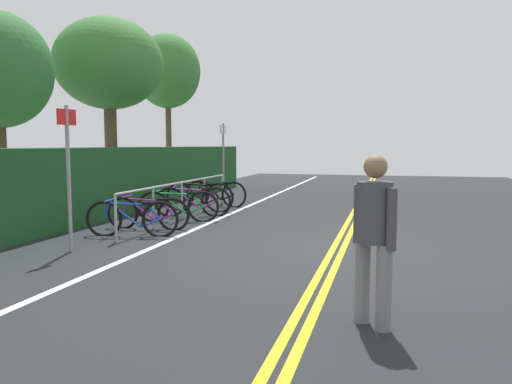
{
  "coord_description": "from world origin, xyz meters",
  "views": [
    {
      "loc": [
        -7.9,
        -0.76,
        1.66
      ],
      "look_at": [
        0.97,
        1.64,
        0.78
      ],
      "focal_mm": 34.66,
      "sensor_mm": 36.0,
      "label": 1
    }
  ],
  "objects_px": {
    "bicycle_3": "(193,202)",
    "tree_extra": "(168,72)",
    "bicycle_4": "(199,197)",
    "sign_post_far": "(223,155)",
    "bicycle_1": "(148,213)",
    "bike_rack": "(182,191)",
    "bicycle_0": "(132,218)",
    "tree_far_right": "(109,65)",
    "bicycle_2": "(178,206)",
    "bicycle_5": "(216,194)",
    "sign_post_near": "(68,164)",
    "pedestrian": "(374,230)"
  },
  "relations": [
    {
      "from": "bicycle_0",
      "to": "tree_extra",
      "type": "relative_size",
      "value": 0.3
    },
    {
      "from": "bicycle_1",
      "to": "tree_extra",
      "type": "distance_m",
      "value": 9.56
    },
    {
      "from": "sign_post_far",
      "to": "tree_far_right",
      "type": "relative_size",
      "value": 0.44
    },
    {
      "from": "bike_rack",
      "to": "bicycle_0",
      "type": "xyz_separation_m",
      "value": [
        -2.22,
        0.01,
        -0.3
      ]
    },
    {
      "from": "bicycle_4",
      "to": "tree_far_right",
      "type": "relative_size",
      "value": 0.35
    },
    {
      "from": "pedestrian",
      "to": "bike_rack",
      "type": "bearing_deg",
      "value": 37.56
    },
    {
      "from": "bicycle_1",
      "to": "bicycle_4",
      "type": "height_order",
      "value": "bicycle_4"
    },
    {
      "from": "bicycle_3",
      "to": "bicycle_5",
      "type": "bearing_deg",
      "value": 3.78
    },
    {
      "from": "bicycle_3",
      "to": "tree_far_right",
      "type": "xyz_separation_m",
      "value": [
        1.74,
        3.18,
        3.52
      ]
    },
    {
      "from": "bicycle_2",
      "to": "bicycle_5",
      "type": "xyz_separation_m",
      "value": [
        2.73,
        0.12,
        0.01
      ]
    },
    {
      "from": "bicycle_2",
      "to": "bicycle_5",
      "type": "distance_m",
      "value": 2.73
    },
    {
      "from": "bicycle_5",
      "to": "tree_far_right",
      "type": "height_order",
      "value": "tree_far_right"
    },
    {
      "from": "bicycle_0",
      "to": "tree_far_right",
      "type": "xyz_separation_m",
      "value": [
        4.39,
        3.08,
        3.54
      ]
    },
    {
      "from": "bicycle_2",
      "to": "bicycle_3",
      "type": "xyz_separation_m",
      "value": [
        0.83,
        -0.0,
        0.01
      ]
    },
    {
      "from": "bicycle_2",
      "to": "sign_post_far",
      "type": "height_order",
      "value": "sign_post_far"
    },
    {
      "from": "tree_far_right",
      "to": "sign_post_near",
      "type": "bearing_deg",
      "value": -154.27
    },
    {
      "from": "bicycle_4",
      "to": "sign_post_near",
      "type": "xyz_separation_m",
      "value": [
        -4.95,
        0.19,
        1.0
      ]
    },
    {
      "from": "bicycle_0",
      "to": "sign_post_near",
      "type": "height_order",
      "value": "sign_post_near"
    },
    {
      "from": "bicycle_0",
      "to": "pedestrian",
      "type": "height_order",
      "value": "pedestrian"
    },
    {
      "from": "sign_post_far",
      "to": "bicycle_1",
      "type": "bearing_deg",
      "value": -178.34
    },
    {
      "from": "bicycle_4",
      "to": "sign_post_far",
      "type": "xyz_separation_m",
      "value": [
        2.28,
        0.14,
        1.01
      ]
    },
    {
      "from": "bike_rack",
      "to": "sign_post_far",
      "type": "relative_size",
      "value": 2.46
    },
    {
      "from": "pedestrian",
      "to": "bicycle_5",
      "type": "bearing_deg",
      "value": 28.8
    },
    {
      "from": "bicycle_3",
      "to": "tree_extra",
      "type": "height_order",
      "value": "tree_extra"
    },
    {
      "from": "bicycle_4",
      "to": "tree_far_right",
      "type": "bearing_deg",
      "value": 73.97
    },
    {
      "from": "bicycle_0",
      "to": "bicycle_3",
      "type": "distance_m",
      "value": 2.65
    },
    {
      "from": "bike_rack",
      "to": "bicycle_1",
      "type": "relative_size",
      "value": 3.25
    },
    {
      "from": "sign_post_near",
      "to": "tree_far_right",
      "type": "height_order",
      "value": "tree_far_right"
    },
    {
      "from": "bicycle_4",
      "to": "sign_post_far",
      "type": "bearing_deg",
      "value": 3.58
    },
    {
      "from": "bicycle_2",
      "to": "sign_post_far",
      "type": "bearing_deg",
      "value": 4.77
    },
    {
      "from": "sign_post_near",
      "to": "tree_extra",
      "type": "xyz_separation_m",
      "value": [
        10.23,
        3.1,
        2.95
      ]
    },
    {
      "from": "bicycle_2",
      "to": "pedestrian",
      "type": "distance_m",
      "value": 6.84
    },
    {
      "from": "bicycle_0",
      "to": "bicycle_1",
      "type": "xyz_separation_m",
      "value": [
        0.77,
        0.09,
        -0.01
      ]
    },
    {
      "from": "bicycle_3",
      "to": "bicycle_5",
      "type": "xyz_separation_m",
      "value": [
        1.9,
        0.13,
        0.0
      ]
    },
    {
      "from": "bicycle_2",
      "to": "bicycle_3",
      "type": "distance_m",
      "value": 0.83
    },
    {
      "from": "bicycle_1",
      "to": "bicycle_4",
      "type": "bearing_deg",
      "value": 0.07
    },
    {
      "from": "bicycle_0",
      "to": "sign_post_far",
      "type": "height_order",
      "value": "sign_post_far"
    },
    {
      "from": "pedestrian",
      "to": "tree_far_right",
      "type": "xyz_separation_m",
      "value": [
        7.87,
        7.46,
        2.97
      ]
    },
    {
      "from": "bicycle_1",
      "to": "sign_post_far",
      "type": "height_order",
      "value": "sign_post_far"
    },
    {
      "from": "bike_rack",
      "to": "sign_post_far",
      "type": "bearing_deg",
      "value": 3.84
    },
    {
      "from": "bicycle_0",
      "to": "tree_far_right",
      "type": "height_order",
      "value": "tree_far_right"
    },
    {
      "from": "bicycle_0",
      "to": "bicycle_5",
      "type": "xyz_separation_m",
      "value": [
        4.55,
        0.03,
        0.02
      ]
    },
    {
      "from": "pedestrian",
      "to": "bicycle_4",
      "type": "bearing_deg",
      "value": 32.57
    },
    {
      "from": "bicycle_3",
      "to": "sign_post_near",
      "type": "height_order",
      "value": "sign_post_near"
    },
    {
      "from": "bicycle_5",
      "to": "tree_extra",
      "type": "height_order",
      "value": "tree_extra"
    },
    {
      "from": "bicycle_3",
      "to": "bicycle_4",
      "type": "xyz_separation_m",
      "value": [
        0.88,
        0.19,
        0.02
      ]
    },
    {
      "from": "bicycle_3",
      "to": "bicycle_4",
      "type": "height_order",
      "value": "bicycle_4"
    },
    {
      "from": "sign_post_near",
      "to": "bike_rack",
      "type": "bearing_deg",
      "value": -4.49
    },
    {
      "from": "sign_post_far",
      "to": "tree_far_right",
      "type": "xyz_separation_m",
      "value": [
        -1.42,
        2.85,
        2.49
      ]
    },
    {
      "from": "bicycle_4",
      "to": "sign_post_near",
      "type": "relative_size",
      "value": 0.8
    }
  ]
}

